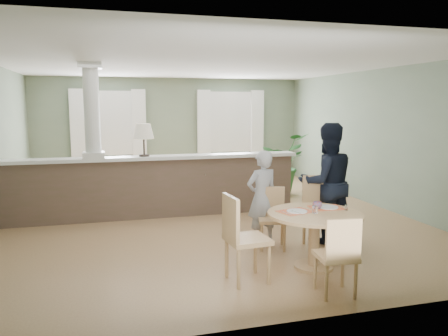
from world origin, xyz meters
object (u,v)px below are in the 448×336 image
object	(u,v)px
man_person	(327,183)
sofa	(170,182)
chair_side	(241,234)
chair_far_man	(319,208)
child_person	(262,197)
houseplant	(279,164)
chair_far_boy	(272,214)
dining_table	(315,224)
chair_near	(338,253)

from	to	relation	value
man_person	sofa	bearing A→B (deg)	-58.78
sofa	man_person	distance (m)	3.82
chair_side	chair_far_man	bearing A→B (deg)	-62.75
child_person	man_person	size ratio (longest dim) A/B	0.78
sofa	chair_far_man	world-z (taller)	chair_far_man
chair_side	child_person	xyz separation A→B (m)	(0.71, 1.26, 0.13)
chair_side	man_person	size ratio (longest dim) A/B	0.58
houseplant	chair_far_boy	world-z (taller)	houseplant
chair_far_boy	chair_far_man	distance (m)	0.67
houseplant	sofa	bearing A→B (deg)	-177.27
sofa	dining_table	distance (m)	4.42
chair_far_man	child_person	bearing A→B (deg)	168.29
chair_side	man_person	xyz separation A→B (m)	(1.66, 1.12, 0.32)
chair_near	chair_side	xyz separation A→B (m)	(-0.86, 0.65, 0.08)
sofa	houseplant	distance (m)	2.50
chair_far_man	man_person	bearing A→B (deg)	56.11
man_person	houseplant	bearing A→B (deg)	-98.34
dining_table	chair_far_man	distance (m)	0.86
child_person	man_person	world-z (taller)	man_person
chair_far_boy	chair_far_man	bearing A→B (deg)	2.68
chair_far_boy	chair_near	world-z (taller)	chair_near
chair_far_boy	man_person	distance (m)	0.95
chair_near	child_person	bearing A→B (deg)	-79.49
sofa	chair_far_man	xyz separation A→B (m)	(1.60, -3.53, 0.15)
chair_far_man	man_person	size ratio (longest dim) A/B	0.58
chair_far_man	chair_side	distance (m)	1.72
houseplant	chair_near	size ratio (longest dim) A/B	1.59
chair_side	child_person	world-z (taller)	child_person
sofa	dining_table	size ratio (longest dim) A/B	2.40
chair_far_boy	sofa	bearing A→B (deg)	122.50
houseplant	child_person	xyz separation A→B (m)	(-1.62, -3.31, -0.01)
dining_table	man_person	bearing A→B (deg)	54.89
chair_far_boy	chair_side	size ratio (longest dim) A/B	0.84
sofa	dining_table	xyz separation A→B (m)	(1.16, -4.27, 0.15)
child_person	houseplant	bearing A→B (deg)	-129.42
chair_far_boy	chair_side	distance (m)	1.35
chair_far_man	chair_near	distance (m)	1.68
dining_table	child_person	size ratio (longest dim) A/B	0.85
houseplant	dining_table	distance (m)	4.59
chair_far_boy	chair_side	world-z (taller)	chair_side
chair_far_boy	chair_near	bearing A→B (deg)	-71.47
dining_table	chair_side	size ratio (longest dim) A/B	1.15
houseplant	chair_side	world-z (taller)	houseplant
chair_far_boy	child_person	distance (m)	0.29
child_person	man_person	bearing A→B (deg)	157.95
sofa	child_person	bearing A→B (deg)	-56.78
child_person	man_person	xyz separation A→B (m)	(0.95, -0.15, 0.19)
sofa	child_person	size ratio (longest dim) A/B	2.03
child_person	chair_side	bearing A→B (deg)	47.27
sofa	chair_far_boy	distance (m)	3.50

